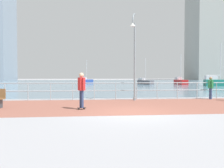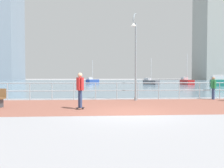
% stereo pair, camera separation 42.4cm
% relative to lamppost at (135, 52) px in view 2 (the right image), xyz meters
% --- Properties ---
extents(ground, '(220.00, 220.00, 0.00)m').
position_rel_lamppost_xyz_m(ground, '(-1.08, 35.18, -3.03)').
color(ground, '#9E9EA3').
extents(brick_paving, '(28.00, 6.12, 0.01)m').
position_rel_lamppost_xyz_m(brick_paving, '(-1.08, -2.32, -3.03)').
color(brick_paving, '#935647').
rests_on(brick_paving, ground).
extents(harbor_water, '(180.00, 88.00, 0.00)m').
position_rel_lamppost_xyz_m(harbor_water, '(-1.08, 45.74, -3.03)').
color(harbor_water, slate).
rests_on(harbor_water, ground).
extents(waterfront_railing, '(25.25, 0.06, 1.12)m').
position_rel_lamppost_xyz_m(waterfront_railing, '(-1.08, 0.74, -2.26)').
color(waterfront_railing, '#9EADB7').
rests_on(waterfront_railing, ground).
extents(lamppost, '(0.51, 0.77, 5.48)m').
position_rel_lamppost_xyz_m(lamppost, '(0.00, 0.00, 0.00)').
color(lamppost, gray).
rests_on(lamppost, ground).
extents(skateboarder, '(0.41, 0.54, 1.69)m').
position_rel_lamppost_xyz_m(skateboarder, '(-3.16, -3.57, -2.02)').
color(skateboarder, black).
rests_on(skateboarder, ground).
extents(bystander, '(0.29, 0.56, 1.50)m').
position_rel_lamppost_xyz_m(bystander, '(5.30, 0.39, -2.16)').
color(bystander, '#384C7A').
rests_on(bystander, ground).
extents(sailboat_navy, '(3.27, 3.85, 5.46)m').
position_rel_lamppost_xyz_m(sailboat_navy, '(-3.50, 40.47, -2.51)').
color(sailboat_navy, '#284799').
rests_on(sailboat_navy, ground).
extents(sailboat_gray, '(1.32, 4.21, 5.90)m').
position_rel_lamppost_xyz_m(sailboat_gray, '(15.03, 28.75, -2.47)').
color(sailboat_gray, '#B21E1E').
rests_on(sailboat_gray, ground).
extents(sailboat_teal, '(2.75, 3.81, 5.21)m').
position_rel_lamppost_xyz_m(sailboat_teal, '(8.21, 29.88, -2.54)').
color(sailboat_teal, '#595960').
rests_on(sailboat_teal, ground).
extents(tower_concrete, '(10.14, 16.16, 45.24)m').
position_rel_lamppost_xyz_m(tower_concrete, '(-38.69, 79.11, 18.75)').
color(tower_concrete, '#8493A3').
rests_on(tower_concrete, ground).
extents(tower_slate, '(16.02, 15.39, 44.09)m').
position_rel_lamppost_xyz_m(tower_slate, '(52.81, 87.84, 18.18)').
color(tower_slate, '#939993').
rests_on(tower_slate, ground).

